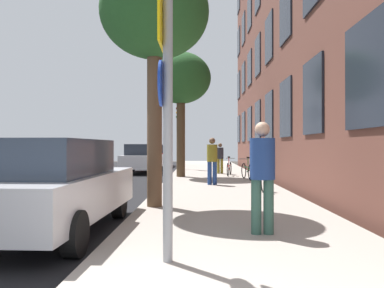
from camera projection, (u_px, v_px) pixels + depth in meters
name	position (u px, v px, depth m)	size (l,w,h in m)	color
ground_plane	(137.00, 180.00, 16.78)	(41.80, 41.80, 0.00)	#332D28
road_asphalt	(90.00, 180.00, 16.82)	(7.00, 38.00, 0.01)	black
sidewalk	(215.00, 179.00, 16.71)	(4.20, 38.00, 0.12)	#9E9389
sign_post	(166.00, 103.00, 4.53)	(0.16, 0.60, 3.28)	gray
traffic_light	(180.00, 126.00, 22.79)	(0.43, 0.24, 3.90)	black
tree_near	(155.00, 16.00, 8.72)	(2.54, 2.54, 5.61)	brown
tree_far	(181.00, 80.00, 17.23)	(2.78, 2.78, 5.73)	#4C3823
bicycle_0	(260.00, 179.00, 11.73)	(0.42, 1.70, 0.93)	black
bicycle_1	(247.00, 171.00, 15.73)	(0.44, 1.65, 0.96)	black
bicycle_2	(229.00, 168.00, 17.87)	(0.50, 1.70, 0.92)	black
pedestrian_0	(262.00, 170.00, 5.94)	(0.42, 0.42, 1.78)	#33594C
pedestrian_1	(212.00, 158.00, 13.57)	(0.49, 0.49, 1.71)	navy
pedestrian_2	(220.00, 156.00, 19.10)	(0.47, 0.47, 1.56)	olive
car_0	(56.00, 186.00, 6.39)	(1.83, 4.41, 1.62)	#B7B7BC
car_1	(143.00, 158.00, 21.04)	(2.02, 4.28, 1.62)	silver
car_2	(156.00, 156.00, 27.27)	(1.84, 4.45, 1.62)	red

